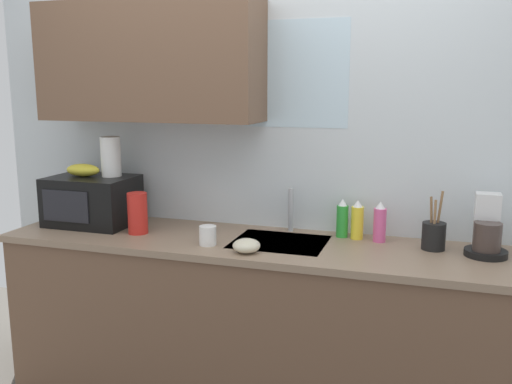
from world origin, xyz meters
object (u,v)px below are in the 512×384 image
(dish_soap_bottle_pink, at_px, (380,223))
(small_bowl, at_px, (246,246))
(paper_towel_roll, at_px, (111,157))
(dish_soap_bottle_yellow, at_px, (357,221))
(microwave, at_px, (92,201))
(mug_white, at_px, (208,235))
(dish_soap_bottle_green, at_px, (342,219))
(cereal_canister, at_px, (138,213))
(coffee_maker, at_px, (487,232))
(utensil_crock, at_px, (434,235))
(banana_bunch, at_px, (83,170))

(dish_soap_bottle_pink, relative_size, small_bowl, 1.57)
(paper_towel_roll, height_order, dish_soap_bottle_yellow, paper_towel_roll)
(microwave, xyz_separation_m, mug_white, (0.78, -0.19, -0.09))
(dish_soap_bottle_green, xyz_separation_m, cereal_canister, (-1.03, -0.26, 0.02))
(dish_soap_bottle_green, height_order, small_bowl, dish_soap_bottle_green)
(dish_soap_bottle_green, bearing_deg, mug_white, -149.75)
(paper_towel_roll, relative_size, coffee_maker, 0.79)
(paper_towel_roll, distance_m, utensil_crock, 1.75)
(dish_soap_bottle_pink, bearing_deg, coffee_maker, -8.08)
(dish_soap_bottle_pink, xyz_separation_m, utensil_crock, (0.26, -0.06, -0.03))
(dish_soap_bottle_green, distance_m, utensil_crock, 0.46)
(mug_white, xyz_separation_m, small_bowl, (0.22, -0.06, -0.02))
(microwave, xyz_separation_m, small_bowl, (1.00, -0.25, -0.10))
(cereal_canister, relative_size, utensil_crock, 0.77)
(paper_towel_roll, bearing_deg, mug_white, -19.58)
(microwave, relative_size, utensil_crock, 1.63)
(dish_soap_bottle_yellow, distance_m, cereal_canister, 1.14)
(dish_soap_bottle_pink, distance_m, small_bowl, 0.69)
(dish_soap_bottle_yellow, height_order, cereal_canister, cereal_canister)
(paper_towel_roll, xyz_separation_m, dish_soap_bottle_green, (1.27, 0.11, -0.29))
(banana_bunch, height_order, dish_soap_bottle_pink, banana_bunch)
(utensil_crock, height_order, small_bowl, utensil_crock)
(microwave, relative_size, banana_bunch, 2.30)
(paper_towel_roll, xyz_separation_m, dish_soap_bottle_pink, (1.47, 0.08, -0.28))
(banana_bunch, relative_size, small_bowl, 1.54)
(microwave, distance_m, dish_soap_bottle_yellow, 1.46)
(coffee_maker, height_order, small_bowl, coffee_maker)
(banana_bunch, bearing_deg, microwave, -1.80)
(microwave, bearing_deg, dish_soap_bottle_green, 6.70)
(dish_soap_bottle_yellow, bearing_deg, dish_soap_bottle_pink, -9.61)
(microwave, xyz_separation_m, banana_bunch, (-0.05, 0.00, 0.17))
(coffee_maker, bearing_deg, paper_towel_roll, -179.76)
(cereal_canister, height_order, mug_white, cereal_canister)
(banana_bunch, xyz_separation_m, utensil_crock, (1.87, 0.07, -0.24))
(cereal_canister, bearing_deg, dish_soap_bottle_yellow, 12.50)
(coffee_maker, relative_size, mug_white, 2.95)
(cereal_canister, bearing_deg, dish_soap_bottle_green, 14.10)
(paper_towel_roll, height_order, small_bowl, paper_towel_roll)
(banana_bunch, relative_size, dish_soap_bottle_yellow, 1.00)
(mug_white, distance_m, utensil_crock, 1.08)
(paper_towel_roll, height_order, coffee_maker, paper_towel_roll)
(small_bowl, bearing_deg, coffee_maker, 16.23)
(banana_bunch, relative_size, dish_soap_bottle_pink, 0.98)
(paper_towel_roll, height_order, dish_soap_bottle_pink, paper_towel_roll)
(dish_soap_bottle_yellow, bearing_deg, mug_white, -153.60)
(dish_soap_bottle_green, distance_m, mug_white, 0.70)
(dish_soap_bottle_yellow, distance_m, dish_soap_bottle_pink, 0.12)
(paper_towel_roll, xyz_separation_m, cereal_canister, (0.24, -0.15, -0.27))
(coffee_maker, distance_m, dish_soap_bottle_green, 0.69)
(dish_soap_bottle_green, height_order, utensil_crock, utensil_crock)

